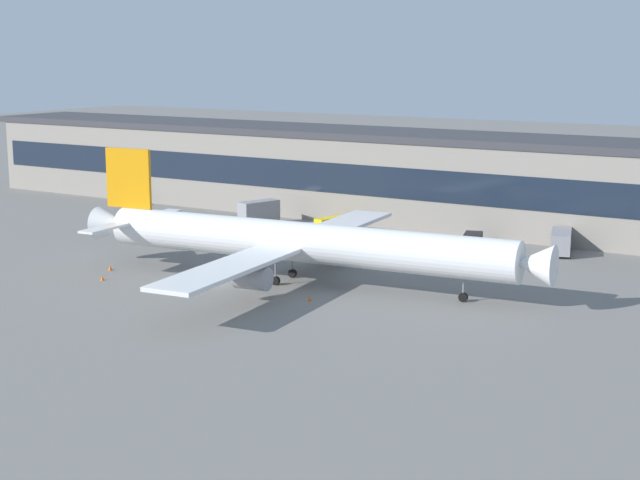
{
  "coord_description": "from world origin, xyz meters",
  "views": [
    {
      "loc": [
        75.12,
        -95.67,
        29.28
      ],
      "look_at": [
        8.99,
        9.95,
        5.0
      ],
      "focal_mm": 54.59,
      "sensor_mm": 36.0,
      "label": 1
    }
  ],
  "objects_px": {
    "baggage_tug": "(126,200)",
    "pushback_tractor": "(473,238)",
    "belt_loader": "(333,222)",
    "traffic_cone_1": "(102,278)",
    "airliner": "(297,242)",
    "traffic_cone_2": "(309,298)",
    "catering_truck": "(260,212)",
    "traffic_cone_0": "(110,268)",
    "fuel_truck": "(561,241)"
  },
  "relations": [
    {
      "from": "traffic_cone_0",
      "to": "traffic_cone_1",
      "type": "relative_size",
      "value": 1.1
    },
    {
      "from": "pushback_tractor",
      "to": "traffic_cone_0",
      "type": "bearing_deg",
      "value": -128.84
    },
    {
      "from": "airliner",
      "to": "catering_truck",
      "type": "bearing_deg",
      "value": 131.93
    },
    {
      "from": "baggage_tug",
      "to": "pushback_tractor",
      "type": "relative_size",
      "value": 0.77
    },
    {
      "from": "traffic_cone_0",
      "to": "catering_truck",
      "type": "bearing_deg",
      "value": 94.71
    },
    {
      "from": "baggage_tug",
      "to": "airliner",
      "type": "bearing_deg",
      "value": -29.32
    },
    {
      "from": "airliner",
      "to": "fuel_truck",
      "type": "distance_m",
      "value": 42.73
    },
    {
      "from": "catering_truck",
      "to": "baggage_tug",
      "type": "height_order",
      "value": "catering_truck"
    },
    {
      "from": "catering_truck",
      "to": "pushback_tractor",
      "type": "xyz_separation_m",
      "value": [
        37.79,
        3.46,
        -1.24
      ]
    },
    {
      "from": "fuel_truck",
      "to": "traffic_cone_2",
      "type": "height_order",
      "value": "fuel_truck"
    },
    {
      "from": "baggage_tug",
      "to": "catering_truck",
      "type": "bearing_deg",
      "value": -5.27
    },
    {
      "from": "catering_truck",
      "to": "traffic_cone_1",
      "type": "bearing_deg",
      "value": -81.59
    },
    {
      "from": "baggage_tug",
      "to": "pushback_tractor",
      "type": "bearing_deg",
      "value": 0.28
    },
    {
      "from": "baggage_tug",
      "to": "traffic_cone_1",
      "type": "xyz_separation_m",
      "value": [
        40.21,
        -47.4,
        -0.75
      ]
    },
    {
      "from": "airliner",
      "to": "pushback_tractor",
      "type": "relative_size",
      "value": 12.07
    },
    {
      "from": "airliner",
      "to": "traffic_cone_1",
      "type": "distance_m",
      "value": 25.83
    },
    {
      "from": "catering_truck",
      "to": "traffic_cone_2",
      "type": "xyz_separation_m",
      "value": [
        35.04,
        -38.87,
        -1.98
      ]
    },
    {
      "from": "baggage_tug",
      "to": "pushback_tractor",
      "type": "xyz_separation_m",
      "value": [
        71.45,
        0.35,
        -0.04
      ]
    },
    {
      "from": "pushback_tractor",
      "to": "traffic_cone_2",
      "type": "relative_size",
      "value": 8.54
    },
    {
      "from": "airliner",
      "to": "traffic_cone_0",
      "type": "xyz_separation_m",
      "value": [
        -25.4,
        -7.55,
        -4.98
      ]
    },
    {
      "from": "traffic_cone_0",
      "to": "traffic_cone_2",
      "type": "distance_m",
      "value": 31.8
    },
    {
      "from": "airliner",
      "to": "traffic_cone_2",
      "type": "relative_size",
      "value": 103.03
    },
    {
      "from": "pushback_tractor",
      "to": "traffic_cone_1",
      "type": "bearing_deg",
      "value": -123.2
    },
    {
      "from": "traffic_cone_1",
      "to": "pushback_tractor",
      "type": "bearing_deg",
      "value": 56.8
    },
    {
      "from": "baggage_tug",
      "to": "traffic_cone_0",
      "type": "xyz_separation_m",
      "value": [
        36.91,
        -42.54,
        -0.72
      ]
    },
    {
      "from": "traffic_cone_0",
      "to": "traffic_cone_1",
      "type": "height_order",
      "value": "traffic_cone_0"
    },
    {
      "from": "airliner",
      "to": "traffic_cone_2",
      "type": "xyz_separation_m",
      "value": [
        6.39,
        -6.97,
        -5.03
      ]
    },
    {
      "from": "belt_loader",
      "to": "baggage_tug",
      "type": "xyz_separation_m",
      "value": [
        -46.11,
        -0.43,
        -0.07
      ]
    },
    {
      "from": "traffic_cone_2",
      "to": "catering_truck",
      "type": "bearing_deg",
      "value": 132.04
    },
    {
      "from": "traffic_cone_0",
      "to": "traffic_cone_1",
      "type": "distance_m",
      "value": 5.87
    },
    {
      "from": "baggage_tug",
      "to": "fuel_truck",
      "type": "bearing_deg",
      "value": 0.66
    },
    {
      "from": "airliner",
      "to": "traffic_cone_0",
      "type": "bearing_deg",
      "value": -163.45
    },
    {
      "from": "catering_truck",
      "to": "traffic_cone_1",
      "type": "xyz_separation_m",
      "value": [
        6.55,
        -44.29,
        -1.96
      ]
    },
    {
      "from": "baggage_tug",
      "to": "traffic_cone_0",
      "type": "distance_m",
      "value": 56.33
    },
    {
      "from": "belt_loader",
      "to": "traffic_cone_1",
      "type": "distance_m",
      "value": 48.2
    },
    {
      "from": "airliner",
      "to": "fuel_truck",
      "type": "relative_size",
      "value": 7.3
    },
    {
      "from": "pushback_tractor",
      "to": "traffic_cone_1",
      "type": "distance_m",
      "value": 57.07
    },
    {
      "from": "fuel_truck",
      "to": "baggage_tug",
      "type": "relative_size",
      "value": 2.15
    },
    {
      "from": "airliner",
      "to": "traffic_cone_1",
      "type": "height_order",
      "value": "airliner"
    },
    {
      "from": "belt_loader",
      "to": "pushback_tractor",
      "type": "height_order",
      "value": "belt_loader"
    },
    {
      "from": "traffic_cone_0",
      "to": "traffic_cone_2",
      "type": "relative_size",
      "value": 1.17
    },
    {
      "from": "traffic_cone_2",
      "to": "traffic_cone_1",
      "type": "bearing_deg",
      "value": -169.22
    },
    {
      "from": "belt_loader",
      "to": "baggage_tug",
      "type": "relative_size",
      "value": 1.63
    },
    {
      "from": "traffic_cone_1",
      "to": "belt_loader",
      "type": "bearing_deg",
      "value": 82.97
    },
    {
      "from": "belt_loader",
      "to": "catering_truck",
      "type": "bearing_deg",
      "value": -164.13
    },
    {
      "from": "traffic_cone_1",
      "to": "baggage_tug",
      "type": "bearing_deg",
      "value": 130.31
    },
    {
      "from": "airliner",
      "to": "traffic_cone_2",
      "type": "height_order",
      "value": "airliner"
    },
    {
      "from": "belt_loader",
      "to": "traffic_cone_0",
      "type": "relative_size",
      "value": 9.17
    },
    {
      "from": "baggage_tug",
      "to": "belt_loader",
      "type": "bearing_deg",
      "value": 0.54
    },
    {
      "from": "airliner",
      "to": "catering_truck",
      "type": "relative_size",
      "value": 8.45
    }
  ]
}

